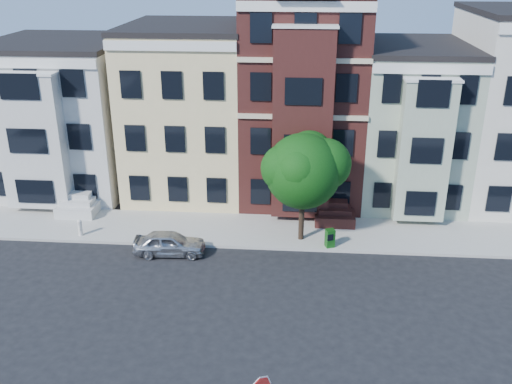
# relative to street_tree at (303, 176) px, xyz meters

# --- Properties ---
(ground) EXTENTS (120.00, 120.00, 0.00)m
(ground) POSITION_rel_street_tree_xyz_m (-0.10, -7.13, -3.69)
(ground) COLOR black
(far_sidewalk) EXTENTS (60.00, 4.00, 0.15)m
(far_sidewalk) POSITION_rel_street_tree_xyz_m (-0.10, 0.87, -3.62)
(far_sidewalk) COLOR #9E9B93
(far_sidewalk) RESTS_ON ground
(house_white) EXTENTS (8.00, 9.00, 9.00)m
(house_white) POSITION_rel_street_tree_xyz_m (-15.10, 7.37, 0.81)
(house_white) COLOR beige
(house_white) RESTS_ON ground
(house_yellow) EXTENTS (7.00, 9.00, 10.00)m
(house_yellow) POSITION_rel_street_tree_xyz_m (-7.10, 7.37, 1.31)
(house_yellow) COLOR beige
(house_yellow) RESTS_ON ground
(house_brown) EXTENTS (7.00, 9.00, 12.00)m
(house_brown) POSITION_rel_street_tree_xyz_m (-0.10, 7.37, 2.31)
(house_brown) COLOR #371613
(house_brown) RESTS_ON ground
(house_green) EXTENTS (6.00, 9.00, 9.00)m
(house_green) POSITION_rel_street_tree_xyz_m (6.40, 7.37, 0.81)
(house_green) COLOR #9DAB91
(house_green) RESTS_ON ground
(street_tree) EXTENTS (7.03, 7.03, 7.09)m
(street_tree) POSITION_rel_street_tree_xyz_m (0.00, 0.00, 0.00)
(street_tree) COLOR #144F11
(street_tree) RESTS_ON far_sidewalk
(parked_car) EXTENTS (3.68, 1.66, 1.23)m
(parked_car) POSITION_rel_street_tree_xyz_m (-6.59, -1.93, -3.08)
(parked_car) COLOR #AAACB2
(parked_car) RESTS_ON ground
(newspaper_box) EXTENTS (0.54, 0.51, 0.97)m
(newspaper_box) POSITION_rel_street_tree_xyz_m (1.48, -0.78, -3.06)
(newspaper_box) COLOR #145115
(newspaper_box) RESTS_ON far_sidewalk
(fire_hydrant) EXTENTS (0.32, 0.32, 0.73)m
(fire_hydrant) POSITION_rel_street_tree_xyz_m (-11.74, -0.52, -3.18)
(fire_hydrant) COLOR beige
(fire_hydrant) RESTS_ON far_sidewalk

